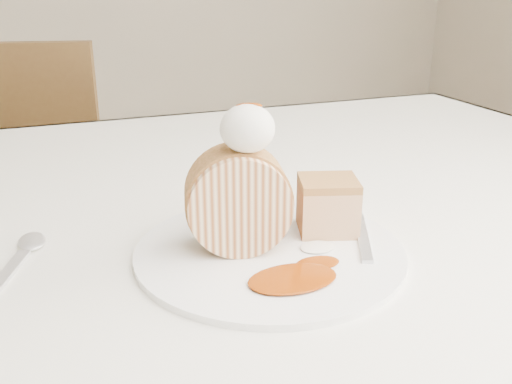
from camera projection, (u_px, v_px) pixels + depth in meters
name	position (u px, v px, depth m)	size (l,w,h in m)	color
table	(184.00, 270.00, 0.70)	(1.40, 0.90, 0.75)	white
chair_far	(26.00, 195.00, 1.39)	(0.49, 0.49, 0.87)	brown
plate	(270.00, 251.00, 0.54)	(0.26, 0.26, 0.01)	white
roulade_slice	(238.00, 201.00, 0.53)	(0.09, 0.09, 0.05)	beige
cake_chunk	(328.00, 208.00, 0.57)	(0.06, 0.05, 0.05)	#BD7B47
whipped_cream	(247.00, 129.00, 0.50)	(0.05, 0.05, 0.04)	white
caramel_drizzle	(249.00, 100.00, 0.50)	(0.02, 0.02, 0.01)	#873205
caramel_pool	(293.00, 278.00, 0.48)	(0.08, 0.05, 0.00)	#873205
fork	(363.00, 236.00, 0.56)	(0.02, 0.15, 0.00)	silver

